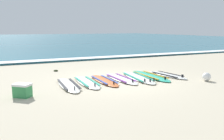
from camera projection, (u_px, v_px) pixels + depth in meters
name	position (u px, v px, depth m)	size (l,w,h in m)	color
ground_plane	(118.00, 80.00, 8.97)	(80.00, 80.00, 0.00)	#C1B599
sea	(22.00, 39.00, 40.77)	(80.00, 60.00, 0.10)	#23667A
wave_foam_strip	(72.00, 60.00, 14.41)	(80.00, 0.93, 0.11)	white
surfboard_0	(68.00, 85.00, 8.10)	(0.71, 2.31, 0.18)	silver
surfboard_1	(87.00, 82.00, 8.51)	(0.66, 2.28, 0.18)	white
surfboard_2	(104.00, 80.00, 8.78)	(0.59, 2.18, 0.18)	orange
surfboard_3	(121.00, 79.00, 9.11)	(0.57, 2.29, 0.18)	white
surfboard_4	(138.00, 77.00, 9.33)	(0.92, 2.62, 0.18)	silver
surfboard_5	(150.00, 76.00, 9.63)	(0.67, 2.50, 0.18)	#2DB793
surfboard_6	(167.00, 75.00, 9.80)	(0.74, 2.06, 0.18)	white
cooler_box	(22.00, 90.00, 6.77)	(0.55, 0.54, 0.38)	#338C4C
beach_ball	(207.00, 77.00, 8.85)	(0.31, 0.31, 0.31)	white
seaweed_clump_near_shoreline	(56.00, 71.00, 10.82)	(0.20, 0.16, 0.07)	#2D381E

